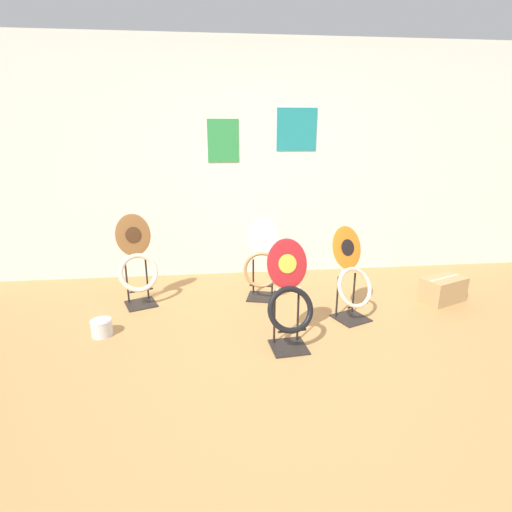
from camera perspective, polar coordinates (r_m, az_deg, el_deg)
ground_plane at (r=2.82m, az=7.54°, el=-18.55°), size 14.00×14.00×0.00m
wall_back at (r=4.65m, az=1.10°, el=13.16°), size 8.00×0.07×2.60m
toilet_seat_display_woodgrain at (r=4.02m, az=-16.59°, el=-1.40°), size 0.42×0.36×0.90m
toilet_seat_display_crimson_swirl at (r=3.11m, az=4.79°, el=-6.45°), size 0.38×0.33×0.86m
toilet_seat_display_orange_sun at (r=3.68m, az=13.51°, el=-3.09°), size 0.44×0.42×0.84m
toilet_seat_display_white_plain at (r=4.04m, az=0.84°, el=-0.72°), size 0.40×0.35×0.82m
paint_can at (r=3.64m, az=-21.19°, el=-9.44°), size 0.18×0.18×0.14m
storage_box at (r=4.45m, az=25.13°, el=-4.33°), size 0.50×0.40×0.25m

